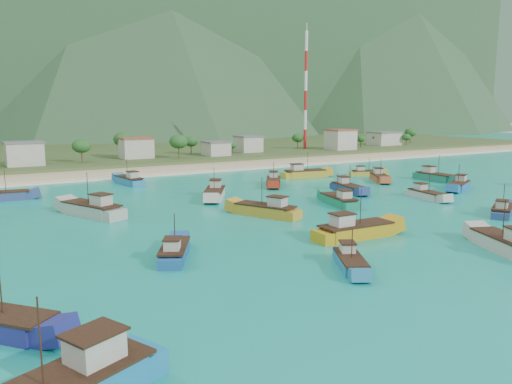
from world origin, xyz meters
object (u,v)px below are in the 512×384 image
radio_tower (306,91)px  boat_20 (459,186)px  boat_6 (274,182)px  boat_21 (93,210)px  boat_12 (426,195)px  boat_16 (502,211)px  boat_2 (380,178)px  boat_3 (266,211)px  boat_1 (506,245)px  boat_30 (215,194)px  boat_11 (366,173)px  boat_13 (129,181)px  boat_7 (350,263)px  boat_23 (304,174)px  boat_0 (174,253)px  boat_32 (435,177)px  boat_31 (348,189)px  boat_8 (2,196)px  boat_18 (355,232)px

radio_tower → boat_20: size_ratio=4.35×
boat_6 → boat_21: (-44.21, -12.94, 0.29)m
boat_12 → boat_16: size_ratio=1.04×
boat_2 → boat_3: size_ratio=0.86×
boat_1 → boat_30: bearing=128.0°
boat_11 → boat_30: 51.37m
boat_12 → boat_20: size_ratio=0.93×
boat_21 → boat_30: boat_21 is taller
boat_13 → boat_21: (-15.75, -31.99, 0.22)m
boat_7 → boat_20: (57.78, 29.73, 0.20)m
boat_2 → boat_23: boat_23 is taller
boat_0 → boat_20: size_ratio=0.92×
radio_tower → boat_12: radio_tower is taller
boat_6 → radio_tower: bearing=-97.3°
boat_13 → boat_30: size_ratio=0.97×
boat_2 → boat_23: 19.18m
boat_32 → boat_6: bearing=-18.7°
boat_21 → boat_32: boat_21 is taller
boat_21 → boat_23: 61.92m
boat_6 → boat_11: boat_6 is taller
boat_30 → boat_31: (27.82, -7.90, -0.11)m
boat_6 → boat_8: 57.18m
radio_tower → boat_6: (-59.46, -68.54, -24.16)m
boat_0 → boat_3: 26.35m
boat_7 → boat_13: boat_13 is taller
boat_2 → boat_30: size_ratio=0.88×
boat_11 → boat_32: size_ratio=0.77×
boat_3 → boat_18: size_ratio=0.97×
boat_2 → boat_8: boat_8 is taller
boat_21 → boat_31: 52.83m
boat_7 → boat_13: size_ratio=0.77×
boat_18 → boat_31: bearing=142.3°
boat_20 → boat_21: boat_21 is taller
boat_16 → boat_32: size_ratio=0.82×
radio_tower → boat_6: radio_tower is taller
boat_21 → boat_30: bearing=-12.9°
boat_13 → boat_20: boat_13 is taller
boat_30 → boat_6: bearing=-125.3°
boat_18 → boat_32: boat_18 is taller
radio_tower → boat_30: 112.57m
boat_3 → boat_13: size_ratio=1.07×
boat_1 → boat_32: 63.82m
boat_13 → boat_18: size_ratio=0.91×
boat_11 → boat_32: bearing=51.0°
boat_1 → boat_12: (21.68, 31.00, -0.22)m
boat_8 → boat_20: boat_8 is taller
boat_6 → boat_31: (8.52, -16.12, 0.03)m
boat_0 → boat_31: bearing=56.3°
boat_1 → boat_23: bearing=97.1°
boat_6 → boat_30: 20.97m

